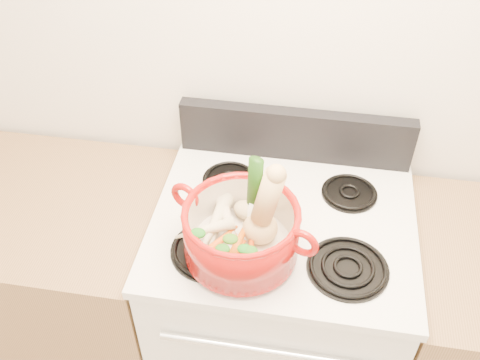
% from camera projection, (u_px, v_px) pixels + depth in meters
% --- Properties ---
extents(wall_back, '(3.50, 0.02, 2.60)m').
position_uv_depth(wall_back, '(302.00, 56.00, 1.61)').
color(wall_back, white).
rests_on(wall_back, floor).
extents(stove_body, '(0.76, 0.65, 0.92)m').
position_uv_depth(stove_body, '(276.00, 313.00, 1.92)').
color(stove_body, white).
rests_on(stove_body, floor).
extents(cooktop, '(0.78, 0.67, 0.03)m').
position_uv_depth(cooktop, '(284.00, 222.00, 1.60)').
color(cooktop, silver).
rests_on(cooktop, stove_body).
extents(control_backsplash, '(0.76, 0.05, 0.18)m').
position_uv_depth(control_backsplash, '(295.00, 134.00, 1.75)').
color(control_backsplash, black).
rests_on(control_backsplash, cooktop).
extents(oven_handle, '(0.60, 0.02, 0.02)m').
position_uv_depth(oven_handle, '(267.00, 351.00, 1.46)').
color(oven_handle, silver).
rests_on(oven_handle, stove_body).
extents(counter_left, '(1.36, 0.65, 0.90)m').
position_uv_depth(counter_left, '(0.00, 275.00, 2.06)').
color(counter_left, olive).
rests_on(counter_left, floor).
extents(burner_front_left, '(0.22, 0.22, 0.02)m').
position_uv_depth(burner_front_left, '(210.00, 249.00, 1.49)').
color(burner_front_left, black).
rests_on(burner_front_left, cooktop).
extents(burner_front_right, '(0.22, 0.22, 0.02)m').
position_uv_depth(burner_front_right, '(348.00, 267.00, 1.44)').
color(burner_front_right, black).
rests_on(burner_front_right, cooktop).
extents(burner_back_left, '(0.17, 0.17, 0.02)m').
position_uv_depth(burner_back_left, '(230.00, 179.00, 1.71)').
color(burner_back_left, black).
rests_on(burner_back_left, cooktop).
extents(burner_back_right, '(0.17, 0.17, 0.02)m').
position_uv_depth(burner_back_right, '(349.00, 192.00, 1.66)').
color(burner_back_right, black).
rests_on(burner_back_right, cooktop).
extents(dutch_oven, '(0.39, 0.39, 0.15)m').
position_uv_depth(dutch_oven, '(241.00, 232.00, 1.42)').
color(dutch_oven, '#960D0A').
rests_on(dutch_oven, burner_front_left).
extents(pot_handle_left, '(0.09, 0.05, 0.09)m').
position_uv_depth(pot_handle_left, '(185.00, 196.00, 1.45)').
color(pot_handle_left, '#960D0A').
rests_on(pot_handle_left, dutch_oven).
extents(pot_handle_right, '(0.09, 0.05, 0.09)m').
position_uv_depth(pot_handle_right, '(303.00, 243.00, 1.33)').
color(pot_handle_right, '#960D0A').
rests_on(pot_handle_right, dutch_oven).
extents(squash, '(0.17, 0.14, 0.26)m').
position_uv_depth(squash, '(261.00, 207.00, 1.38)').
color(squash, tan).
rests_on(squash, dutch_oven).
extents(leek, '(0.06, 0.07, 0.27)m').
position_uv_depth(leek, '(254.00, 198.00, 1.40)').
color(leek, white).
rests_on(leek, dutch_oven).
extents(ginger, '(0.10, 0.09, 0.05)m').
position_uv_depth(ginger, '(248.00, 211.00, 1.51)').
color(ginger, tan).
rests_on(ginger, dutch_oven).
extents(parsnip_0, '(0.05, 0.20, 0.06)m').
position_uv_depth(parsnip_0, '(217.00, 225.00, 1.48)').
color(parsnip_0, beige).
rests_on(parsnip_0, dutch_oven).
extents(parsnip_1, '(0.08, 0.22, 0.06)m').
position_uv_depth(parsnip_1, '(213.00, 225.00, 1.46)').
color(parsnip_1, '#EDE4C1').
rests_on(parsnip_1, dutch_oven).
extents(parsnip_2, '(0.12, 0.19, 0.06)m').
position_uv_depth(parsnip_2, '(229.00, 221.00, 1.47)').
color(parsnip_2, '#F1E1C4').
rests_on(parsnip_2, dutch_oven).
extents(parsnip_3, '(0.17, 0.09, 0.05)m').
position_uv_depth(parsnip_3, '(205.00, 229.00, 1.44)').
color(parsnip_3, '#EDE4C1').
rests_on(parsnip_3, dutch_oven).
extents(carrot_0, '(0.07, 0.14, 0.04)m').
position_uv_depth(carrot_0, '(240.00, 255.00, 1.40)').
color(carrot_0, '#BD5009').
rests_on(carrot_0, dutch_oven).
extents(carrot_1, '(0.10, 0.14, 0.04)m').
position_uv_depth(carrot_1, '(219.00, 243.00, 1.42)').
color(carrot_1, '#DB650A').
rests_on(carrot_1, dutch_oven).
extents(carrot_2, '(0.05, 0.16, 0.04)m').
position_uv_depth(carrot_2, '(251.00, 253.00, 1.39)').
color(carrot_2, '#CE440A').
rests_on(carrot_2, dutch_oven).
extents(carrot_3, '(0.07, 0.13, 0.04)m').
position_uv_depth(carrot_3, '(234.00, 258.00, 1.37)').
color(carrot_3, '#DF620B').
rests_on(carrot_3, dutch_oven).
extents(carrot_4, '(0.05, 0.16, 0.04)m').
position_uv_depth(carrot_4, '(240.00, 239.00, 1.41)').
color(carrot_4, '#B84D09').
rests_on(carrot_4, dutch_oven).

